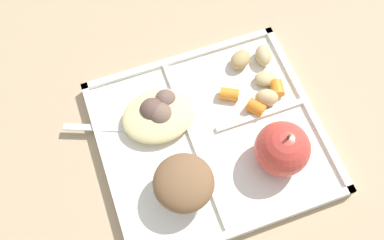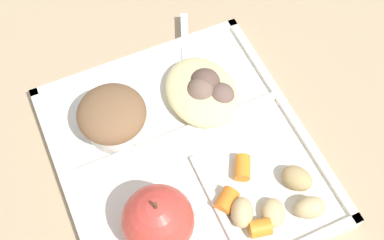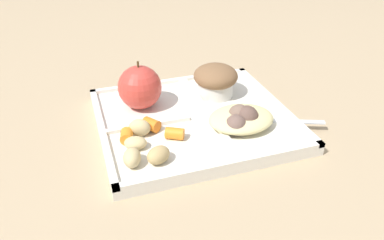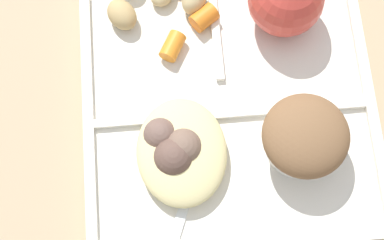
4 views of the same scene
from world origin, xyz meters
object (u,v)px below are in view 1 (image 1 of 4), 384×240
(lunch_tray, at_px, (211,138))
(plastic_fork, at_px, (124,129))
(bran_muffin, at_px, (184,184))
(green_apple, at_px, (282,149))

(lunch_tray, bearing_deg, plastic_fork, -24.77)
(lunch_tray, xyz_separation_m, plastic_fork, (0.12, -0.05, 0.01))
(bran_muffin, xyz_separation_m, plastic_fork, (0.05, -0.12, -0.03))
(bran_muffin, bearing_deg, plastic_fork, -65.86)
(green_apple, xyz_separation_m, bran_muffin, (0.14, 0.00, -0.01))
(green_apple, relative_size, bran_muffin, 1.06)
(green_apple, distance_m, plastic_fork, 0.23)
(lunch_tray, height_order, green_apple, green_apple)
(lunch_tray, relative_size, plastic_fork, 2.06)
(plastic_fork, bearing_deg, green_apple, 148.78)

